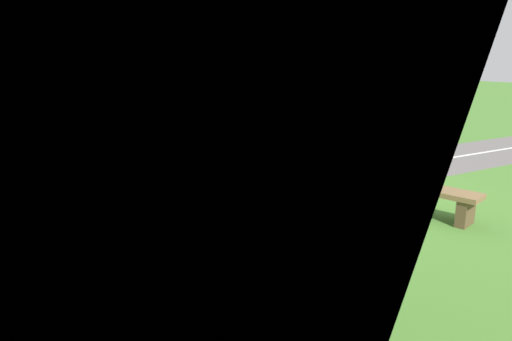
{
  "coord_description": "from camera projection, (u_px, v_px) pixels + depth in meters",
  "views": [
    {
      "loc": [
        -6.16,
        5.95,
        2.56
      ],
      "look_at": [
        -1.15,
        2.59,
        1.03
      ],
      "focal_mm": 31.91,
      "sensor_mm": 36.0,
      "label": 1
    }
  ],
  "objects": [
    {
      "name": "ground_plane",
      "position": [
        334.0,
        191.0,
        8.8
      ],
      "size": [
        80.0,
        80.0,
        0.0
      ],
      "primitive_type": "plane",
      "color": "#477A2D"
    },
    {
      "name": "paved_path",
      "position": [
        108.0,
        213.0,
        7.56
      ],
      "size": [
        5.15,
        36.07,
        0.02
      ],
      "primitive_type": "cube",
      "rotation": [
        0.0,
        0.0,
        -0.08
      ],
      "color": "#66605E",
      "rests_on": "ground_plane"
    },
    {
      "name": "path_centre_line",
      "position": [
        108.0,
        213.0,
        7.56
      ],
      "size": [
        2.61,
        31.91,
        0.0
      ],
      "primitive_type": "cube",
      "rotation": [
        0.0,
        0.0,
        -0.08
      ],
      "color": "silver",
      "rests_on": "paved_path"
    },
    {
      "name": "bench",
      "position": [
        427.0,
        196.0,
        7.39
      ],
      "size": [
        1.7,
        0.79,
        0.5
      ],
      "rotation": [
        0.0,
        0.0,
        0.21
      ],
      "color": "brown",
      "rests_on": "ground_plane"
    },
    {
      "name": "person_seated",
      "position": [
        431.0,
        167.0,
        7.26
      ],
      "size": [
        0.36,
        0.36,
        0.75
      ],
      "rotation": [
        0.0,
        0.0,
        0.21
      ],
      "color": "#1E6B66",
      "rests_on": "bench"
    },
    {
      "name": "bicycle",
      "position": [
        366.0,
        174.0,
        8.55
      ],
      "size": [
        0.41,
        1.7,
        0.93
      ],
      "rotation": [
        0.0,
        0.0,
        1.78
      ],
      "color": "black",
      "rests_on": "ground_plane"
    },
    {
      "name": "backpack",
      "position": [
        396.0,
        180.0,
        8.83
      ],
      "size": [
        0.36,
        0.37,
        0.43
      ],
      "rotation": [
        0.0,
        0.0,
        4.07
      ],
      "color": "maroon",
      "rests_on": "ground_plane"
    },
    {
      "name": "fence_roadside",
      "position": [
        171.0,
        144.0,
        9.92
      ],
      "size": [
        0.47,
        10.06,
        1.13
      ],
      "rotation": [
        0.0,
        0.0,
        1.53
      ],
      "color": "brown",
      "rests_on": "ground_plane"
    }
  ]
}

